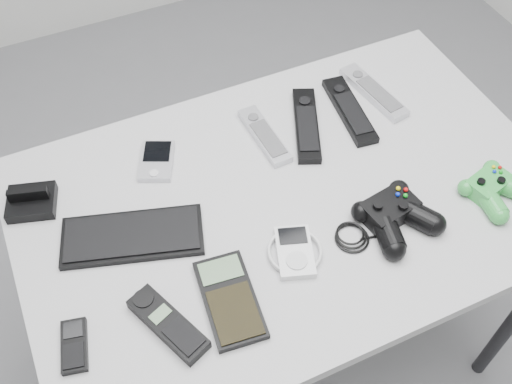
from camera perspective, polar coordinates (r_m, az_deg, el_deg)
name	(u,v)px	position (r m, az deg, el deg)	size (l,w,h in m)	color
floor	(253,341)	(1.88, -0.32, -14.03)	(3.50, 3.50, 0.00)	slate
desk	(289,215)	(1.29, 3.19, -2.18)	(1.11, 0.71, 0.74)	#ACABAE
pda_keyboard	(132,236)	(1.19, -11.69, -4.10)	(0.27, 0.12, 0.02)	black
dock_bracket	(30,198)	(1.28, -20.74, -0.55)	(0.09, 0.08, 0.05)	black
pda	(156,160)	(1.30, -9.46, 2.98)	(0.07, 0.11, 0.02)	#B8B8BF
remote_silver_a	(264,135)	(1.33, 0.80, 5.44)	(0.05, 0.18, 0.02)	#B8B8BF
remote_black_a	(306,124)	(1.36, 4.82, 6.45)	(0.05, 0.22, 0.02)	black
remote_black_b	(350,110)	(1.40, 8.90, 7.75)	(0.05, 0.22, 0.02)	black
remote_silver_b	(374,92)	(1.46, 11.14, 9.37)	(0.05, 0.20, 0.02)	silver
mobile_phone	(74,345)	(1.10, -16.93, -13.81)	(0.04, 0.10, 0.02)	black
cordless_handset	(168,324)	(1.08, -8.38, -12.30)	(0.05, 0.16, 0.03)	black
calculator	(230,299)	(1.10, -2.52, -10.14)	(0.09, 0.18, 0.02)	black
mp3_player	(295,251)	(1.15, 3.71, -5.66)	(0.11, 0.11, 0.02)	silver
controller_black	(395,214)	(1.21, 13.08, -2.03)	(0.26, 0.16, 0.05)	black
controller_green	(494,187)	(1.31, 21.70, 0.41)	(0.13, 0.13, 0.04)	#217C30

